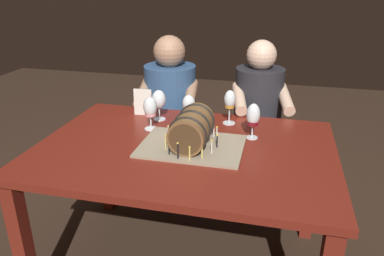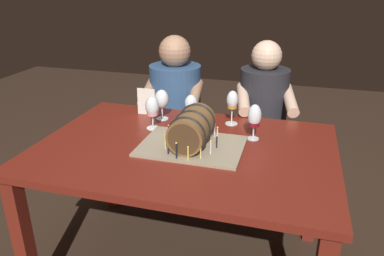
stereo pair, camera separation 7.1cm
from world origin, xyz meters
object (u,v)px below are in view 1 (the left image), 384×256
object	(u,v)px
barrel_cake	(192,131)
person_seated_right	(256,134)
wine_glass_empty	(159,100)
person_seated_left	(171,123)
wine_glass_rose	(150,108)
dining_table	(185,164)
wine_glass_red	(253,116)
menu_card	(143,102)
wine_glass_amber	(230,101)
wine_glass_white	(189,105)

from	to	relation	value
barrel_cake	person_seated_right	world-z (taller)	person_seated_right
wine_glass_empty	person_seated_left	distance (m)	0.55
wine_glass_rose	wine_glass_empty	distance (m)	0.15
dining_table	wine_glass_red	size ratio (longest dim) A/B	7.78
menu_card	person_seated_right	distance (m)	0.83
wine_glass_amber	wine_glass_empty	xyz separation A→B (m)	(-0.40, -0.03, -0.01)
menu_card	wine_glass_white	bearing A→B (deg)	-15.58
person_seated_right	wine_glass_white	bearing A→B (deg)	-127.22
wine_glass_amber	barrel_cake	bearing A→B (deg)	-110.55
wine_glass_empty	wine_glass_red	xyz separation A→B (m)	(0.55, -0.14, -0.00)
wine_glass_amber	wine_glass_rose	world-z (taller)	wine_glass_amber
dining_table	wine_glass_red	xyz separation A→B (m)	(0.31, 0.18, 0.22)
wine_glass_white	person_seated_left	bearing A→B (deg)	118.00
menu_card	person_seated_left	bearing A→B (deg)	81.23
wine_glass_amber	wine_glass_empty	distance (m)	0.41
menu_card	person_seated_right	world-z (taller)	person_seated_right
barrel_cake	wine_glass_rose	xyz separation A→B (m)	(-0.27, 0.17, 0.04)
barrel_cake	wine_glass_amber	bearing A→B (deg)	69.45
person_seated_left	person_seated_right	xyz separation A→B (m)	(0.61, -0.00, -0.02)
wine_glass_red	menu_card	size ratio (longest dim) A/B	1.17
dining_table	menu_card	distance (m)	0.54
wine_glass_white	person_seated_right	world-z (taller)	person_seated_right
wine_glass_white	menu_card	bearing A→B (deg)	165.66
wine_glass_red	menu_card	bearing A→B (deg)	163.97
barrel_cake	wine_glass_amber	distance (m)	0.38
wine_glass_white	person_seated_left	size ratio (longest dim) A/B	0.15
wine_glass_empty	person_seated_right	distance (m)	0.78
dining_table	wine_glass_red	bearing A→B (deg)	29.98
wine_glass_rose	wine_glass_white	bearing A→B (deg)	34.09
dining_table	wine_glass_rose	bearing A→B (deg)	143.90
wine_glass_rose	person_seated_left	distance (m)	0.68
dining_table	wine_glass_amber	size ratio (longest dim) A/B	7.46
person_seated_left	wine_glass_white	bearing A→B (deg)	-62.00
barrel_cake	menu_card	size ratio (longest dim) A/B	3.14
menu_card	wine_glass_rose	bearing A→B (deg)	-60.64
barrel_cake	person_seated_left	bearing A→B (deg)	113.97
wine_glass_amber	wine_glass_white	xyz separation A→B (m)	(-0.22, -0.06, -0.02)
wine_glass_rose	menu_card	size ratio (longest dim) A/B	1.15
menu_card	person_seated_left	world-z (taller)	person_seated_left
wine_glass_amber	person_seated_left	distance (m)	0.71
barrel_cake	dining_table	bearing A→B (deg)	-174.51
wine_glass_amber	menu_card	bearing A→B (deg)	178.15
wine_glass_white	wine_glass_empty	size ratio (longest dim) A/B	0.96
wine_glass_empty	menu_card	world-z (taller)	wine_glass_empty
barrel_cake	menu_card	xyz separation A→B (m)	(-0.39, 0.37, -0.00)
wine_glass_white	wine_glass_amber	bearing A→B (deg)	15.25
wine_glass_empty	person_seated_left	world-z (taller)	person_seated_left
person_seated_right	barrel_cake	bearing A→B (deg)	-109.36
wine_glass_white	wine_glass_empty	bearing A→B (deg)	171.95
wine_glass_empty	person_seated_right	bearing A→B (deg)	39.41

